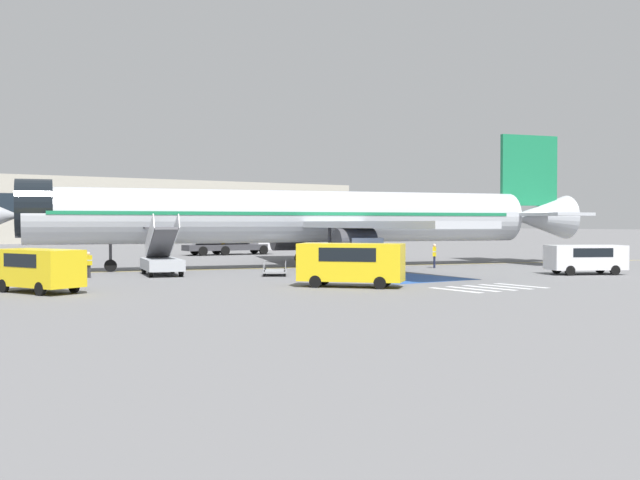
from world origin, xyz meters
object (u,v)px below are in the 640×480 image
object	(u,v)px
service_van_0	(351,261)
service_van_3	(362,252)
airliner	(301,217)
service_van_2	(39,267)
service_van_1	(585,257)
ground_crew_1	(434,254)
boarding_stairs_forward	(162,260)
fuel_tanker	(228,238)
ground_crew_0	(88,263)
baggage_cart	(275,271)

from	to	relation	value
service_van_0	service_van_3	bearing A→B (deg)	-171.73
airliner	service_van_2	xyz separation A→B (m)	(-21.15, -9.77, -2.55)
service_van_1	ground_crew_1	xyz separation A→B (m)	(-3.45, 10.58, -0.12)
airliner	boarding_stairs_forward	bearing A→B (deg)	112.27
fuel_tanker	service_van_2	distance (m)	42.21
service_van_2	ground_crew_1	xyz separation A→B (m)	(29.12, 3.87, -0.21)
fuel_tanker	ground_crew_0	size ratio (longest dim) A/B	6.10
service_van_3	ground_crew_1	distance (m)	7.49
ground_crew_1	baggage_cart	bearing A→B (deg)	-39.73
service_van_1	ground_crew_0	xyz separation A→B (m)	(-27.71, 15.01, -0.25)
service_van_0	service_van_2	size ratio (longest dim) A/B	1.05
boarding_stairs_forward	baggage_cart	bearing A→B (deg)	-22.30
fuel_tanker	service_van_3	distance (m)	30.18
service_van_0	baggage_cart	distance (m)	9.71
airliner	baggage_cart	size ratio (longest dim) A/B	15.72
service_van_1	service_van_3	xyz separation A→B (m)	(-10.87, 9.65, 0.25)
fuel_tanker	service_van_0	world-z (taller)	fuel_tanker
boarding_stairs_forward	service_van_3	xyz separation A→B (m)	(12.24, -5.06, 0.43)
service_van_3	ground_crew_1	world-z (taller)	service_van_3
service_van_3	service_van_0	bearing A→B (deg)	76.97
service_van_0	ground_crew_1	bearing A→B (deg)	171.56
airliner	fuel_tanker	xyz separation A→B (m)	(5.54, 22.93, -2.08)
fuel_tanker	service_van_1	size ratio (longest dim) A/B	1.82
fuel_tanker	ground_crew_1	bearing A→B (deg)	9.69
fuel_tanker	baggage_cart	distance (m)	31.14
service_van_3	ground_crew_0	bearing A→B (deg)	9.24
airliner	fuel_tanker	distance (m)	23.68
ground_crew_1	airliner	bearing A→B (deg)	-76.82
airliner	service_van_0	xyz separation A→B (m)	(-6.82, -15.63, -2.45)
boarding_stairs_forward	service_van_0	xyz separation A→B (m)	(4.87, -13.86, 0.38)
service_van_3	ground_crew_1	bearing A→B (deg)	-145.93
ground_crew_0	ground_crew_1	bearing A→B (deg)	54.46
service_van_1	service_van_3	distance (m)	14.54
boarding_stairs_forward	service_van_3	world-z (taller)	boarding_stairs_forward
baggage_cart	service_van_1	bearing A→B (deg)	0.22
fuel_tanker	boarding_stairs_forward	bearing A→B (deg)	-30.02
boarding_stairs_forward	ground_crew_1	xyz separation A→B (m)	(19.66, -4.13, 0.06)
service_van_2	baggage_cart	distance (m)	15.82
baggage_cart	ground_crew_1	world-z (taller)	ground_crew_1
airliner	service_van_1	xyz separation A→B (m)	(11.42, -16.48, -2.65)
boarding_stairs_forward	fuel_tanker	size ratio (longest dim) A/B	0.57
ground_crew_0	baggage_cart	bearing A→B (deg)	41.24
service_van_0	service_van_1	distance (m)	18.27
ground_crew_0	airliner	bearing A→B (deg)	69.97
boarding_stairs_forward	service_van_2	size ratio (longest dim) A/B	1.09
service_van_0	service_van_2	world-z (taller)	service_van_0
boarding_stairs_forward	service_van_1	distance (m)	27.40
boarding_stairs_forward	service_van_0	world-z (taller)	boarding_stairs_forward
airliner	service_van_1	world-z (taller)	airliner
service_van_2	ground_crew_1	size ratio (longest dim) A/B	2.83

